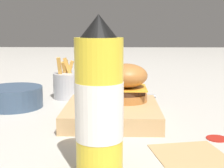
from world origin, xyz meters
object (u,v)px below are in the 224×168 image
Objects in this scene: burger at (126,82)px; side_bowl at (14,97)px; serving_board at (112,113)px; ketchup_bottle at (99,104)px; fries_basket at (69,85)px; spoon at (140,95)px.

burger is 0.32m from side_bowl.
side_bowl is at bearing -113.12° from serving_board.
ketchup_bottle is at bearing 33.83° from side_bowl.
side_bowl is (0.12, -0.13, -0.01)m from fries_basket.
ketchup_bottle is 1.36× the size of spoon.
side_bowl is 0.91× the size of spoon.
burger reaches higher than spoon.
side_bowl reaches higher than serving_board.
fries_basket is 0.18m from side_bowl.
fries_basket is at bearing -138.42° from burger.
ketchup_bottle is 1.80× the size of fries_basket.
burger reaches higher than side_bowl.
ketchup_bottle is at bearing 14.24° from fries_basket.
burger and fries_basket have the same top height.
burger is 0.24m from spoon.
burger is at bearing 140.43° from serving_board.
ketchup_bottle reaches higher than side_bowl.
burger is 0.27m from fries_basket.
spoon is (-0.22, 0.05, -0.08)m from burger.
fries_basket is (-0.51, -0.13, -0.07)m from ketchup_bottle.
fries_basket is 0.76× the size of spoon.
serving_board is 1.79× the size of fries_basket.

